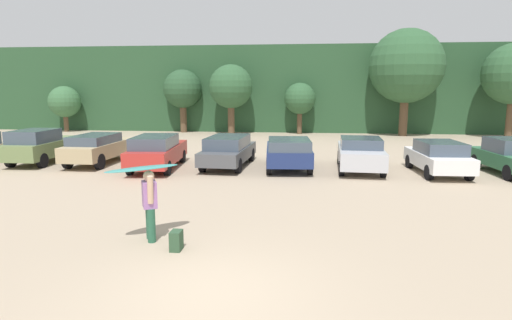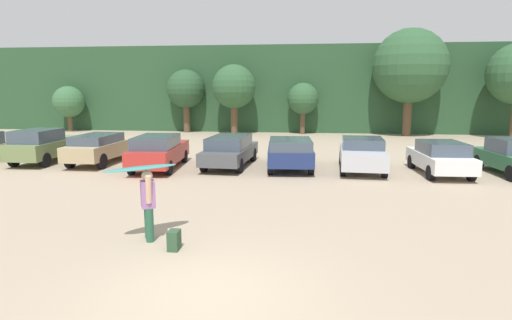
{
  "view_description": "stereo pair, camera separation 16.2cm",
  "coord_description": "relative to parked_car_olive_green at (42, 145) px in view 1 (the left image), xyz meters",
  "views": [
    {
      "loc": [
        1.56,
        -6.99,
        3.59
      ],
      "look_at": [
        0.07,
        6.53,
        1.31
      ],
      "focal_mm": 29.96,
      "sensor_mm": 36.0,
      "label": 1
    },
    {
      "loc": [
        1.72,
        -6.98,
        3.59
      ],
      "look_at": [
        0.07,
        6.53,
        1.31
      ],
      "focal_mm": 29.96,
      "sensor_mm": 36.0,
      "label": 2
    }
  ],
  "objects": [
    {
      "name": "hillside_ridge",
      "position": [
        11.07,
        21.85,
        2.7
      ],
      "size": [
        108.0,
        12.0,
        7.11
      ],
      "primitive_type": "cube",
      "color": "#284C2D",
      "rests_on": "ground_plane"
    },
    {
      "name": "surfboard_teal",
      "position": [
        8.93,
        -9.95,
        0.9
      ],
      "size": [
        1.65,
        1.57,
        0.08
      ],
      "rotation": [
        0.0,
        0.0,
        3.88
      ],
      "color": "teal"
    },
    {
      "name": "tree_center_left",
      "position": [
        6.94,
        14.22,
        2.86
      ],
      "size": [
        3.43,
        3.43,
        5.48
      ],
      "color": "brown",
      "rests_on": "ground_plane"
    },
    {
      "name": "backpack_dropped",
      "position": [
        9.85,
        -10.49,
        -0.63
      ],
      "size": [
        0.24,
        0.34,
        0.45
      ],
      "color": "#2D4C33",
      "rests_on": "ground_plane"
    },
    {
      "name": "parked_car_red",
      "position": [
        6.12,
        -0.97,
        -0.05
      ],
      "size": [
        2.13,
        4.89,
        1.54
      ],
      "rotation": [
        0.0,
        0.0,
        1.65
      ],
      "color": "#B72D28",
      "rests_on": "ground_plane"
    },
    {
      "name": "parked_car_navy",
      "position": [
        12.01,
        -0.47,
        -0.06
      ],
      "size": [
        2.22,
        4.28,
        1.44
      ],
      "rotation": [
        0.0,
        0.0,
        1.65
      ],
      "color": "navy",
      "rests_on": "ground_plane"
    },
    {
      "name": "ground_plane",
      "position": [
        11.07,
        -12.38,
        -0.86
      ],
      "size": [
        120.0,
        120.0,
        0.0
      ],
      "primitive_type": "plane",
      "color": "tan"
    },
    {
      "name": "person_adult",
      "position": [
        9.06,
        -9.92,
        0.1
      ],
      "size": [
        0.47,
        0.64,
        1.7
      ],
      "rotation": [
        0.0,
        0.0,
        3.61
      ],
      "color": "#26593F",
      "rests_on": "ground_plane"
    },
    {
      "name": "tree_center_right",
      "position": [
        -7.27,
        14.69,
        1.63
      ],
      "size": [
        2.6,
        2.6,
        3.81
      ],
      "color": "brown",
      "rests_on": "ground_plane"
    },
    {
      "name": "parked_car_dark_gray",
      "position": [
        9.2,
        -0.01,
        -0.08
      ],
      "size": [
        2.05,
        4.84,
        1.43
      ],
      "rotation": [
        0.0,
        0.0,
        1.51
      ],
      "color": "#4C4F54",
      "rests_on": "ground_plane"
    },
    {
      "name": "parked_car_silver",
      "position": [
        15.18,
        -0.26,
        -0.09
      ],
      "size": [
        2.1,
        4.62,
        1.46
      ],
      "rotation": [
        0.0,
        0.0,
        1.52
      ],
      "color": "silver",
      "rests_on": "ground_plane"
    },
    {
      "name": "parked_car_olive_green",
      "position": [
        0.0,
        0.0,
        0.0
      ],
      "size": [
        1.83,
        4.66,
        1.67
      ],
      "rotation": [
        0.0,
        0.0,
        1.59
      ],
      "color": "#6B7F4C",
      "rests_on": "ground_plane"
    },
    {
      "name": "parked_car_forest_green",
      "position": [
        21.46,
        -0.49,
        -0.08
      ],
      "size": [
        2.19,
        4.24,
        1.52
      ],
      "rotation": [
        0.0,
        0.0,
        1.65
      ],
      "color": "#2D6642",
      "rests_on": "ground_plane"
    },
    {
      "name": "parked_car_tan",
      "position": [
        2.85,
        0.06,
        -0.06
      ],
      "size": [
        1.82,
        4.71,
        1.44
      ],
      "rotation": [
        0.0,
        0.0,
        1.55
      ],
      "color": "tan",
      "rests_on": "ground_plane"
    },
    {
      "name": "tree_far_right",
      "position": [
        12.35,
        14.99,
        1.93
      ],
      "size": [
        2.48,
        2.48,
        4.06
      ],
      "color": "brown",
      "rests_on": "ground_plane"
    },
    {
      "name": "parked_car_white",
      "position": [
        18.36,
        -0.81,
        -0.11
      ],
      "size": [
        1.94,
        4.08,
        1.41
      ],
      "rotation": [
        0.0,
        0.0,
        1.62
      ],
      "color": "white",
      "rests_on": "ground_plane"
    },
    {
      "name": "tree_ridge_back",
      "position": [
        20.27,
        14.42,
        4.38
      ],
      "size": [
        5.54,
        5.54,
        8.04
      ],
      "color": "brown",
      "rests_on": "ground_plane"
    },
    {
      "name": "tree_right",
      "position": [
        2.75,
        15.24,
        2.67
      ],
      "size": [
        3.14,
        3.14,
        5.15
      ],
      "color": "brown",
      "rests_on": "ground_plane"
    }
  ]
}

